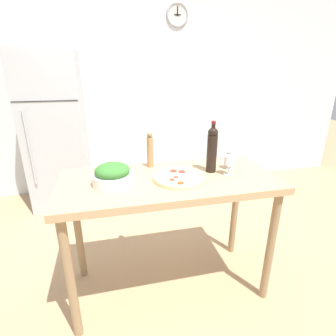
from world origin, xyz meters
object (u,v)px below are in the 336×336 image
(wine_glass_far, at_px, (231,157))
(salad_bowl, at_px, (113,175))
(refrigerator, at_px, (56,133))
(wine_bottle, at_px, (212,149))
(wine_glass_near, at_px, (229,162))
(pepper_mill, at_px, (150,150))
(homemade_pizza, at_px, (179,178))

(wine_glass_far, height_order, salad_bowl, salad_bowl)
(refrigerator, relative_size, wine_bottle, 4.98)
(wine_glass_near, relative_size, salad_bowl, 0.52)
(pepper_mill, bearing_deg, salad_bowl, -137.72)
(wine_bottle, bearing_deg, pepper_mill, 154.31)
(wine_glass_near, xyz_separation_m, homemade_pizza, (-0.36, -0.01, -0.08))
(wine_glass_near, bearing_deg, wine_bottle, 138.02)
(wine_glass_far, bearing_deg, refrigerator, 131.72)
(wine_bottle, relative_size, pepper_mill, 1.37)
(homemade_pizza, bearing_deg, refrigerator, 120.74)
(refrigerator, relative_size, pepper_mill, 6.85)
(refrigerator, height_order, wine_glass_far, refrigerator)
(salad_bowl, bearing_deg, refrigerator, 109.61)
(wine_glass_far, bearing_deg, pepper_mill, 161.66)
(refrigerator, xyz_separation_m, salad_bowl, (0.60, -1.68, 0.08))
(wine_glass_near, xyz_separation_m, wine_glass_far, (0.06, 0.09, 0.00))
(wine_glass_near, bearing_deg, wine_glass_far, 56.63)
(wine_glass_near, distance_m, pepper_mill, 0.57)
(wine_bottle, bearing_deg, homemade_pizza, -159.83)
(refrigerator, xyz_separation_m, homemade_pizza, (1.02, -1.72, 0.03))
(wine_glass_near, relative_size, wine_glass_far, 1.00)
(pepper_mill, relative_size, homemade_pizza, 0.78)
(wine_glass_far, bearing_deg, wine_bottle, -176.80)
(wine_glass_far, bearing_deg, homemade_pizza, -165.89)
(refrigerator, height_order, wine_bottle, refrigerator)
(refrigerator, relative_size, homemade_pizza, 5.31)
(wine_glass_near, distance_m, salad_bowl, 0.78)
(wine_glass_near, height_order, salad_bowl, salad_bowl)
(wine_glass_far, bearing_deg, wine_glass_near, -123.37)
(wine_bottle, distance_m, wine_glass_far, 0.17)
(wine_glass_near, bearing_deg, refrigerator, 128.91)
(wine_bottle, relative_size, wine_glass_near, 2.68)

